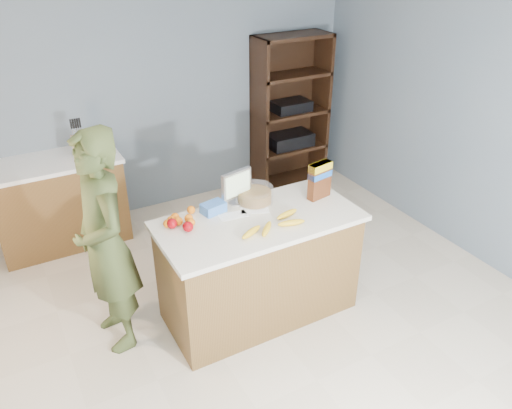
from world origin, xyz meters
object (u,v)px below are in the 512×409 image
person (105,244)px  tv (237,185)px  counter_peninsula (259,270)px  shelving_unit (288,114)px  cereal_box (320,178)px

person → tv: 1.09m
person → tv: bearing=85.7°
counter_peninsula → person: (-1.10, 0.28, 0.45)m
shelving_unit → person: bearing=-146.3°
counter_peninsula → cereal_box: size_ratio=5.12×
person → cereal_box: 1.73m
shelving_unit → counter_peninsula: bearing=-127.1°
counter_peninsula → tv: tv is taller
cereal_box → tv: bearing=159.6°
counter_peninsula → cereal_box: (0.60, 0.07, 0.66)m
shelving_unit → cereal_box: shelving_unit is taller
counter_peninsula → person: 1.22m
shelving_unit → tv: shelving_unit is taller
counter_peninsula → person: size_ratio=0.90×
tv → person: bearing=-178.6°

